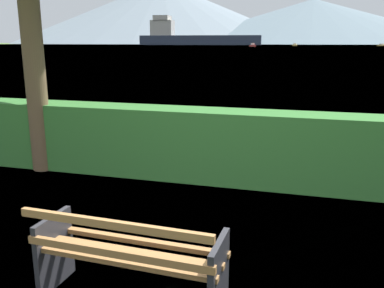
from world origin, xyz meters
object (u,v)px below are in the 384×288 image
park_bench (129,258)px  tender_far (253,45)px  fishing_boat_near (295,45)px  sailboat_mid (381,45)px  cargo_ship_large (191,37)px

park_bench → tender_far: 195.16m
fishing_boat_near → sailboat_mid: size_ratio=1.22×
fishing_boat_near → sailboat_mid: 46.55m
fishing_boat_near → tender_far: (-17.03, -50.43, 0.10)m
park_bench → sailboat_mid: 252.37m
sailboat_mid → park_bench: bearing=-98.7°
fishing_boat_near → sailboat_mid: (46.22, 5.51, -0.06)m
sailboat_mid → tender_far: bearing=-138.5°
tender_far → park_bench: bearing=-82.6°
fishing_boat_near → tender_far: tender_far is taller
cargo_ship_large → fishing_boat_near: 99.85m
park_bench → sailboat_mid: sailboat_mid is taller
fishing_boat_near → cargo_ship_large: bearing=142.2°
fishing_boat_near → sailboat_mid: bearing=6.8°
park_bench → sailboat_mid: bearing=81.3°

